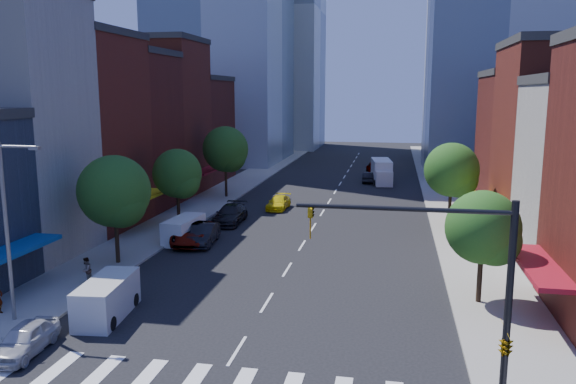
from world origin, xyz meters
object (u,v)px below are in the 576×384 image
traffic_car_oncoming (368,177)px  box_truck (382,172)px  parked_car_second (204,234)px  taxi (279,203)px  cargo_van_near (106,299)px  pedestrian_far (86,270)px  parked_car_front (25,339)px  parked_car_rear (230,214)px  traffic_car_far (374,167)px  parked_car_third (195,233)px  cargo_van_far (183,230)px

traffic_car_oncoming → box_truck: bearing=167.0°
parked_car_second → taxi: (2.97, 13.99, -0.14)m
cargo_van_near → pedestrian_far: 5.70m
parked_car_front → cargo_van_near: bearing=65.8°
parked_car_front → cargo_van_near: 4.68m
cargo_van_near → taxi: (3.15, 28.58, -0.35)m
parked_car_front → box_truck: 53.42m
parked_car_front → traffic_car_oncoming: size_ratio=0.98×
parked_car_rear → traffic_car_far: bearing=70.1°
cargo_van_near → parked_car_rear: bearing=83.4°
cargo_van_near → pedestrian_far: cargo_van_near is taller
parked_car_third → traffic_car_oncoming: parked_car_third is taller
parked_car_front → traffic_car_far: traffic_car_far is taller
cargo_van_far → box_truck: box_truck is taller
parked_car_second → cargo_van_far: (-1.79, 0.37, 0.15)m
traffic_car_far → parked_car_front: bearing=70.4°
parked_car_rear → pedestrian_far: (-3.84, -17.38, 0.13)m
cargo_van_near → traffic_car_oncoming: cargo_van_near is taller
parked_car_second → parked_car_third: 0.75m
cargo_van_far → box_truck: bearing=70.2°
parked_car_front → pedestrian_far: 9.03m
cargo_van_near → box_truck: bearing=68.6°
taxi → box_truck: size_ratio=0.59×
parked_car_rear → traffic_car_oncoming: (10.97, 25.67, -0.13)m
traffic_car_far → box_truck: box_truck is taller
parked_car_second → box_truck: box_truck is taller
parked_car_third → traffic_car_oncoming: (11.72, 32.72, -0.13)m
parked_car_front → parked_car_third: size_ratio=0.69×
parked_car_front → parked_car_rear: 26.21m
parked_car_rear → cargo_van_far: bearing=-106.4°
traffic_car_oncoming → traffic_car_far: size_ratio=0.85×
traffic_car_oncoming → taxi: bearing=66.7°
box_truck → parked_car_front: bearing=-112.5°
parked_car_rear → taxi: size_ratio=1.24×
parked_car_second → pedestrian_far: 10.92m
parked_car_third → taxi: parked_car_third is taller
parked_car_second → pedestrian_far: (-3.84, -10.22, 0.15)m
parked_car_front → traffic_car_oncoming: parked_car_front is taller
parked_car_third → parked_car_rear: bearing=80.3°
pedestrian_far → cargo_van_far: bearing=164.7°
traffic_car_far → cargo_van_far: bearing=64.9°
cargo_van_near → taxi: 28.75m
cargo_van_near → taxi: bearing=77.6°
parked_car_rear → parked_car_third: bearing=-97.7°
taxi → traffic_car_far: size_ratio=0.94×
parked_car_rear → taxi: 7.45m
pedestrian_far → traffic_car_far: bearing=159.3°
box_truck → parked_car_third: bearing=-119.4°
parked_car_third → cargo_van_near: size_ratio=1.18×
parked_car_front → parked_car_third: 19.13m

